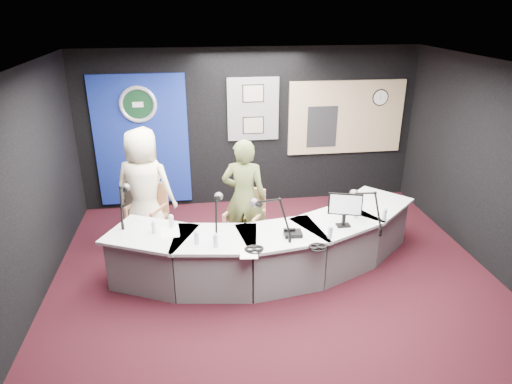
{
  "coord_description": "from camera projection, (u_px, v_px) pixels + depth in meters",
  "views": [
    {
      "loc": [
        -0.98,
        -4.86,
        3.5
      ],
      "look_at": [
        -0.2,
        0.8,
        1.1
      ],
      "focal_mm": 32.0,
      "sensor_mm": 36.0,
      "label": 1
    }
  ],
  "objects": [
    {
      "name": "ground",
      "position": [
        280.0,
        293.0,
        5.92
      ],
      "size": [
        6.0,
        6.0,
        0.0
      ],
      "primitive_type": "plane",
      "color": "black",
      "rests_on": "ground"
    },
    {
      "name": "ceiling",
      "position": [
        285.0,
        72.0,
        4.83
      ],
      "size": [
        6.0,
        6.0,
        0.02
      ],
      "primitive_type": "cube",
      "color": "silver",
      "rests_on": "ground"
    },
    {
      "name": "wall_back",
      "position": [
        250.0,
        129.0,
        8.12
      ],
      "size": [
        6.0,
        0.02,
        2.8
      ],
      "primitive_type": "cube",
      "color": "black",
      "rests_on": "ground"
    },
    {
      "name": "wall_left",
      "position": [
        13.0,
        208.0,
        5.0
      ],
      "size": [
        0.02,
        6.0,
        2.8
      ],
      "primitive_type": "cube",
      "color": "black",
      "rests_on": "ground"
    },
    {
      "name": "broadcast_desk",
      "position": [
        269.0,
        247.0,
        6.27
      ],
      "size": [
        4.5,
        1.9,
        0.75
      ],
      "primitive_type": null,
      "color": "silver",
      "rests_on": "ground"
    },
    {
      "name": "backdrop_panel",
      "position": [
        142.0,
        141.0,
        7.91
      ],
      "size": [
        1.6,
        0.05,
        2.3
      ],
      "primitive_type": "cube",
      "color": "navy",
      "rests_on": "wall_back"
    },
    {
      "name": "agency_seal",
      "position": [
        138.0,
        104.0,
        7.62
      ],
      "size": [
        0.63,
        0.07,
        0.63
      ],
      "primitive_type": "torus",
      "rotation": [
        1.57,
        0.0,
        0.0
      ],
      "color": "silver",
      "rests_on": "backdrop_panel"
    },
    {
      "name": "seal_center",
      "position": [
        138.0,
        104.0,
        7.62
      ],
      "size": [
        0.48,
        0.01,
        0.48
      ],
      "primitive_type": "cylinder",
      "rotation": [
        1.57,
        0.0,
        0.0
      ],
      "color": "black",
      "rests_on": "backdrop_panel"
    },
    {
      "name": "pinboard",
      "position": [
        253.0,
        109.0,
        7.96
      ],
      "size": [
        0.9,
        0.04,
        1.1
      ],
      "primitive_type": "cube",
      "color": "slate",
      "rests_on": "wall_back"
    },
    {
      "name": "framed_photo_upper",
      "position": [
        253.0,
        94.0,
        7.82
      ],
      "size": [
        0.34,
        0.02,
        0.27
      ],
      "primitive_type": "cube",
      "color": "gray",
      "rests_on": "pinboard"
    },
    {
      "name": "framed_photo_lower",
      "position": [
        253.0,
        125.0,
        8.04
      ],
      "size": [
        0.34,
        0.02,
        0.27
      ],
      "primitive_type": "cube",
      "color": "gray",
      "rests_on": "pinboard"
    },
    {
      "name": "booth_window_frame",
      "position": [
        346.0,
        117.0,
        8.25
      ],
      "size": [
        2.12,
        0.06,
        1.32
      ],
      "primitive_type": "cube",
      "color": "tan",
      "rests_on": "wall_back"
    },
    {
      "name": "booth_glow",
      "position": [
        346.0,
        118.0,
        8.24
      ],
      "size": [
        2.0,
        0.02,
        1.2
      ],
      "primitive_type": "cube",
      "color": "beige",
      "rests_on": "booth_window_frame"
    },
    {
      "name": "equipment_rack",
      "position": [
        322.0,
        127.0,
        8.22
      ],
      "size": [
        0.55,
        0.02,
        0.75
      ],
      "primitive_type": "cube",
      "color": "black",
      "rests_on": "booth_window_frame"
    },
    {
      "name": "wall_clock",
      "position": [
        380.0,
        98.0,
        8.16
      ],
      "size": [
        0.28,
        0.01,
        0.28
      ],
      "primitive_type": "cylinder",
      "rotation": [
        1.57,
        0.0,
        0.0
      ],
      "color": "white",
      "rests_on": "booth_window_frame"
    },
    {
      "name": "armchair_left",
      "position": [
        147.0,
        218.0,
        6.97
      ],
      "size": [
        0.67,
        0.67,
        0.87
      ],
      "primitive_type": null,
      "rotation": [
        0.0,
        0.0,
        -0.53
      ],
      "color": "#B77A54",
      "rests_on": "ground"
    },
    {
      "name": "armchair_right",
      "position": [
        244.0,
        222.0,
        6.73
      ],
      "size": [
        0.75,
        0.75,
        0.97
      ],
      "primitive_type": null,
      "rotation": [
        0.0,
        0.0,
        -0.55
      ],
      "color": "#B77A54",
      "rests_on": "ground"
    },
    {
      "name": "draped_jacket",
      "position": [
        138.0,
        202.0,
        7.07
      ],
      "size": [
        0.48,
        0.34,
        0.7
      ],
      "primitive_type": "cube",
      "rotation": [
        0.0,
        0.0,
        -0.53
      ],
      "color": "slate",
      "rests_on": "armchair_left"
    },
    {
      "name": "person_man",
      "position": [
        144.0,
        188.0,
        6.78
      ],
      "size": [
        1.03,
        0.82,
        1.85
      ],
      "primitive_type": "imported",
      "rotation": [
        0.0,
        0.0,
        2.85
      ],
      "color": "#FEF2CB",
      "rests_on": "ground"
    },
    {
      "name": "person_woman",
      "position": [
        244.0,
        198.0,
        6.58
      ],
      "size": [
        0.73,
        0.57,
        1.75
      ],
      "primitive_type": "imported",
      "rotation": [
        0.0,
        0.0,
        2.88
      ],
      "color": "#5A6635",
      "rests_on": "ground"
    },
    {
      "name": "computer_monitor",
      "position": [
        345.0,
        204.0,
        5.91
      ],
      "size": [
        0.41,
        0.14,
        0.28
      ],
      "primitive_type": "cube",
      "rotation": [
        0.0,
        0.0,
        -0.29
      ],
      "color": "black",
      "rests_on": "broadcast_desk"
    },
    {
      "name": "desk_phone",
      "position": [
        293.0,
        234.0,
        5.78
      ],
      "size": [
        0.23,
        0.19,
        0.06
      ],
      "primitive_type": "cube",
      "rotation": [
        0.0,
        0.0,
        -0.04
      ],
      "color": "black",
      "rests_on": "broadcast_desk"
    },
    {
      "name": "headphones_near",
      "position": [
        318.0,
        246.0,
        5.49
      ],
      "size": [
        0.24,
        0.24,
        0.04
      ],
      "primitive_type": "torus",
      "color": "black",
      "rests_on": "broadcast_desk"
    },
    {
      "name": "headphones_far",
      "position": [
        254.0,
        249.0,
        5.44
      ],
      "size": [
        0.23,
        0.23,
        0.04
      ],
      "primitive_type": "torus",
      "color": "black",
      "rests_on": "broadcast_desk"
    },
    {
      "name": "paper_stack",
      "position": [
        170.0,
        232.0,
        5.88
      ],
      "size": [
        0.26,
        0.35,
        0.0
      ],
      "primitive_type": "cube",
      "rotation": [
        0.0,
        0.0,
        0.07
      ],
      "color": "white",
      "rests_on": "broadcast_desk"
    },
    {
      "name": "notepad",
      "position": [
        249.0,
        253.0,
        5.39
      ],
      "size": [
        0.23,
        0.31,
        0.0
      ],
      "primitive_type": "cube",
      "rotation": [
        0.0,
        0.0,
        -0.1
      ],
      "color": "white",
      "rests_on": "broadcast_desk"
    },
    {
      "name": "boom_mic_a",
      "position": [
        124.0,
        199.0,
        6.11
      ],
      "size": [
        0.16,
        0.74,
        0.6
      ],
      "primitive_type": null,
      "color": "black",
      "rests_on": "broadcast_desk"
    },
    {
      "name": "boom_mic_b",
      "position": [
        217.0,
        209.0,
        5.81
      ],
      "size": [
        0.2,
        0.74,
        0.6
      ],
      "primitive_type": null,
      "color": "black",
      "rests_on": "broadcast_desk"
    },
    {
      "name": "boom_mic_c",
      "position": [
        272.0,
        213.0,
        5.71
      ],
      "size": [
        0.5,
        0.61,
        0.6
      ],
      "primitive_type": null,
      "color": "black",
      "rests_on": "broadcast_desk"
    },
    {
      "name": "boom_mic_d",
      "position": [
        367.0,
        205.0,
        5.93
      ],
      "size": [
        0.29,
        0.72,
        0.6
      ],
      "primitive_type": null,
      "color": "black",
      "rests_on": "broadcast_desk"
    },
    {
      "name": "water_bottles",
      "position": [
        274.0,
        225.0,
        5.86
      ],
      "size": [
        3.13,
        0.66,
        0.18
      ],
      "primitive_type": null,
      "color": "silver",
      "rests_on": "broadcast_desk"
    }
  ]
}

